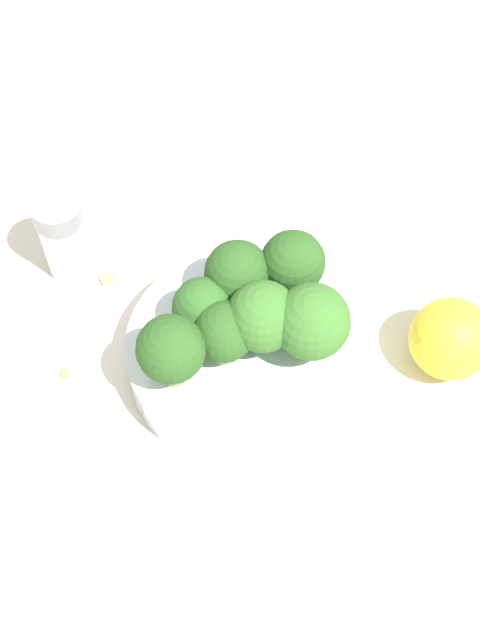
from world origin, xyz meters
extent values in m
plane|color=beige|center=(0.00, 0.00, 0.00)|extent=(3.00, 3.00, 0.00)
cylinder|color=silver|center=(0.00, 0.00, 0.02)|extent=(0.15, 0.15, 0.03)
cylinder|color=#84AD66|center=(-0.01, -0.01, 0.05)|extent=(0.02, 0.02, 0.03)
sphere|color=#386B28|center=(-0.01, -0.01, 0.07)|extent=(0.05, 0.05, 0.05)
cylinder|color=#8EB770|center=(0.01, -0.05, 0.05)|extent=(0.03, 0.03, 0.03)
sphere|color=#28511E|center=(0.01, -0.05, 0.07)|extent=(0.04, 0.04, 0.04)
cylinder|color=#84AD66|center=(0.03, -0.02, 0.05)|extent=(0.02, 0.02, 0.03)
sphere|color=#28511E|center=(0.03, -0.02, 0.07)|extent=(0.04, 0.04, 0.04)
cylinder|color=#7A9E5B|center=(-0.03, -0.03, 0.05)|extent=(0.02, 0.02, 0.03)
sphere|color=#386B28|center=(-0.03, -0.03, 0.07)|extent=(0.05, 0.05, 0.05)
cylinder|color=#8EB770|center=(0.02, 0.01, 0.04)|extent=(0.02, 0.02, 0.02)
sphere|color=#2D5B23|center=(0.02, 0.01, 0.06)|extent=(0.04, 0.04, 0.04)
cylinder|color=#7A9E5B|center=(0.01, 0.05, 0.05)|extent=(0.03, 0.03, 0.03)
sphere|color=#28511E|center=(0.01, 0.05, 0.07)|extent=(0.04, 0.04, 0.04)
cylinder|color=#84AD66|center=(0.00, 0.01, 0.04)|extent=(0.03, 0.03, 0.02)
sphere|color=#28511E|center=(0.00, 0.01, 0.06)|extent=(0.04, 0.04, 0.04)
cylinder|color=silver|center=(0.14, 0.05, 0.03)|extent=(0.03, 0.03, 0.06)
cylinder|color=gray|center=(0.14, 0.05, 0.07)|extent=(0.04, 0.04, 0.02)
sphere|color=yellow|center=(-0.08, -0.12, 0.03)|extent=(0.06, 0.06, 0.06)
cube|color=#AD7F4C|center=(0.06, 0.10, 0.00)|extent=(0.01, 0.01, 0.01)
cube|color=tan|center=(0.11, 0.04, 0.00)|extent=(0.01, 0.01, 0.01)
camera|label=1|loc=(-0.23, 0.16, 0.56)|focal=50.00mm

